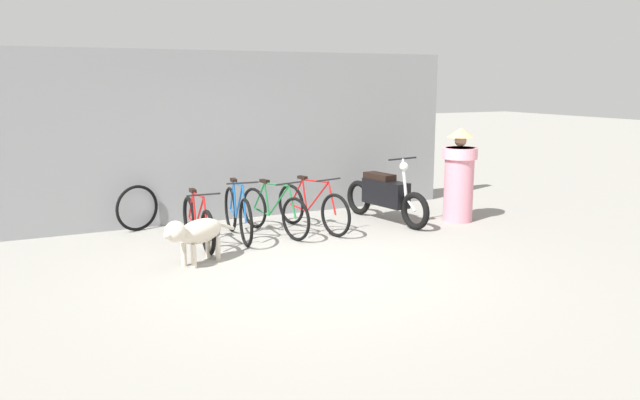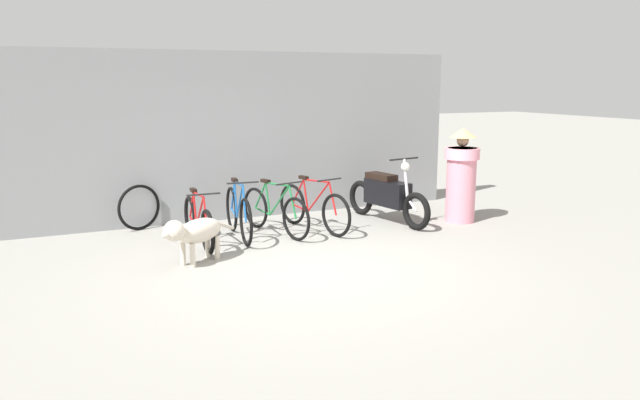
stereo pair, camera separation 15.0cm
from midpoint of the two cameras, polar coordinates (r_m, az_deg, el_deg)
ground_plane at (r=7.79m, az=-0.55°, el=-6.34°), size 60.00×60.00×0.00m
shop_wall_back at (r=10.53m, az=-7.82°, el=5.79°), size 8.23×0.20×2.78m
bicycle_0 at (r=8.95m, az=-10.59°, el=-2.05°), size 0.46×1.66×0.81m
bicycle_1 at (r=9.27m, az=-7.01°, el=-1.26°), size 0.46×1.66×0.90m
bicycle_2 at (r=9.48m, az=-3.70°, el=-1.06°), size 0.56×1.66×0.84m
bicycle_3 at (r=9.69m, az=-0.18°, el=-0.74°), size 0.56×1.71×0.86m
motorcycle at (r=10.31m, az=6.58°, el=0.42°), size 0.58×1.99×1.10m
stray_dog at (r=8.04m, az=-10.86°, el=-2.88°), size 1.11×0.77×0.63m
person_in_robes at (r=10.50m, az=13.20°, el=2.22°), size 0.71×0.71×1.55m
spare_tire_left at (r=10.08m, az=-15.81°, el=-0.66°), size 0.69×0.29×0.72m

